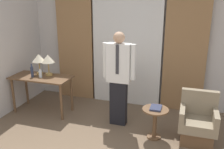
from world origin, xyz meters
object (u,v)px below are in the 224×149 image
at_px(desk, 42,82).
at_px(bottle_by_lamp, 32,72).
at_px(side_table, 155,118).
at_px(table_lamp_left, 39,59).
at_px(book, 156,108).
at_px(bottle_near_edge, 40,74).
at_px(armchair, 197,124).
at_px(table_lamp_right, 48,60).
at_px(person, 119,76).

bearing_deg(desk, bottle_by_lamp, -151.46).
bearing_deg(side_table, table_lamp_left, 169.48).
bearing_deg(book, side_table, -100.08).
relative_size(table_lamp_left, bottle_near_edge, 2.52).
bearing_deg(bottle_near_edge, book, -6.49).
distance_m(table_lamp_left, book, 2.54).
height_order(table_lamp_left, book, table_lamp_left).
xyz_separation_m(table_lamp_left, side_table, (2.44, -0.45, -0.72)).
distance_m(bottle_by_lamp, armchair, 3.21).
bearing_deg(armchair, bottle_by_lamp, 177.61).
distance_m(table_lamp_left, bottle_by_lamp, 0.30).
bearing_deg(book, armchair, 8.19).
xyz_separation_m(table_lamp_right, bottle_by_lamp, (-0.25, -0.21, -0.21)).
height_order(table_lamp_left, bottle_near_edge, table_lamp_left).
bearing_deg(desk, table_lamp_left, 129.05).
bearing_deg(bottle_by_lamp, table_lamp_left, 79.84).
bearing_deg(desk, book, -7.47).
xyz_separation_m(table_lamp_right, person, (1.52, -0.16, -0.14)).
xyz_separation_m(armchair, side_table, (-0.68, -0.11, 0.04)).
relative_size(table_lamp_left, armchair, 0.51).
height_order(bottle_by_lamp, side_table, bottle_by_lamp).
bearing_deg(bottle_near_edge, side_table, -6.90).
bearing_deg(side_table, armchair, 9.52).
bearing_deg(bottle_by_lamp, table_lamp_right, 39.92).
bearing_deg(table_lamp_left, bottle_by_lamp, -100.16).
bearing_deg(table_lamp_right, bottle_near_edge, -116.62).
bearing_deg(table_lamp_right, person, -5.94).
distance_m(desk, bottle_by_lamp, 0.28).
xyz_separation_m(person, armchair, (1.39, -0.18, -0.63)).
relative_size(desk, side_table, 2.27).
bearing_deg(book, bottle_near_edge, 173.51).
height_order(table_lamp_right, bottle_by_lamp, table_lamp_right).
relative_size(bottle_by_lamp, book, 1.12).
distance_m(bottle_by_lamp, person, 1.77).
distance_m(armchair, book, 0.72).
relative_size(table_lamp_right, bottle_near_edge, 2.52).
bearing_deg(side_table, desk, 172.13).
bearing_deg(armchair, book, -171.81).
bearing_deg(armchair, table_lamp_right, 173.32).
xyz_separation_m(bottle_near_edge, bottle_by_lamp, (-0.16, -0.04, 0.04)).
distance_m(bottle_near_edge, book, 2.35).
relative_size(desk, table_lamp_right, 2.84).
bearing_deg(bottle_near_edge, table_lamp_left, 125.83).
distance_m(armchair, side_table, 0.69).
bearing_deg(armchair, side_table, -170.48).
xyz_separation_m(person, book, (0.72, -0.28, -0.40)).
relative_size(bottle_by_lamp, side_table, 0.51).
bearing_deg(person, armchair, -7.49).
bearing_deg(desk, table_lamp_right, 50.95).
relative_size(table_lamp_right, book, 1.76).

